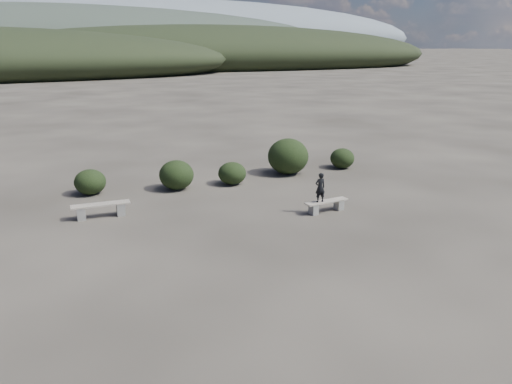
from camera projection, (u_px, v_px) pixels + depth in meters
name	position (u px, v px, depth m)	size (l,w,h in m)	color
ground	(300.00, 272.00, 12.51)	(1200.00, 1200.00, 0.00)	#2E2923
bench_left	(101.00, 209.00, 16.37)	(1.89, 0.44, 0.47)	gray
bench_right	(326.00, 205.00, 16.92)	(1.61, 0.49, 0.40)	gray
seated_person	(320.00, 187.00, 16.60)	(0.37, 0.24, 1.01)	black
shrub_a	(90.00, 182.00, 18.87)	(1.17, 1.17, 0.96)	black
shrub_b	(176.00, 175.00, 19.49)	(1.35, 1.35, 1.16)	black
shrub_c	(232.00, 173.00, 20.23)	(1.14, 1.14, 0.92)	black
shrub_d	(288.00, 156.00, 21.80)	(1.79, 1.79, 1.56)	black
shrub_e	(342.00, 158.00, 22.90)	(1.10, 1.10, 0.92)	black
mountain_ridges	(32.00, 36.00, 306.26)	(500.00, 400.00, 56.00)	black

